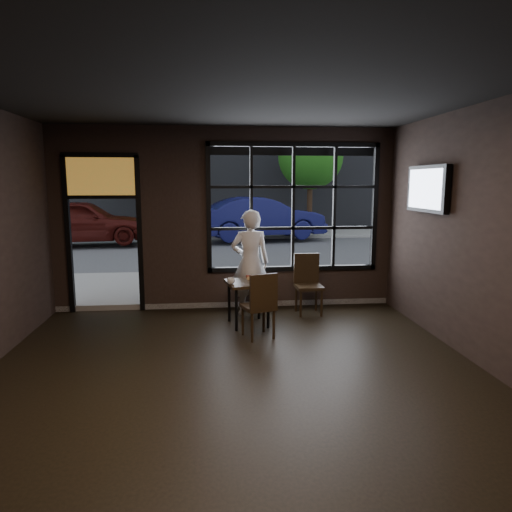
{
  "coord_description": "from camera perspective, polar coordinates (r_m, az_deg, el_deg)",
  "views": [
    {
      "loc": [
        -0.29,
        -4.54,
        2.25
      ],
      "look_at": [
        0.4,
        2.2,
        1.15
      ],
      "focal_mm": 32.0,
      "sensor_mm": 36.0,
      "label": 1
    }
  ],
  "objects": [
    {
      "name": "building_across",
      "position": [
        28.04,
        -5.48,
        19.96
      ],
      "size": [
        28.0,
        12.0,
        15.0
      ],
      "primitive_type": "cube",
      "color": "#5B5956",
      "rests_on": "ground"
    },
    {
      "name": "chair_window",
      "position": [
        7.87,
        6.64,
        -3.58
      ],
      "size": [
        0.46,
        0.46,
        1.03
      ],
      "primitive_type": "cube",
      "rotation": [
        0.0,
        0.0,
        0.02
      ],
      "color": "black",
      "rests_on": "floor"
    },
    {
      "name": "maroon_car",
      "position": [
        17.17,
        -21.02,
        4.06
      ],
      "size": [
        4.8,
        2.34,
        1.58
      ],
      "primitive_type": "imported",
      "rotation": [
        0.0,
        0.0,
        1.68
      ],
      "color": "#3E0D09",
      "rests_on": "street_asphalt"
    },
    {
      "name": "hotdog",
      "position": [
        7.36,
        -0.48,
        -2.7
      ],
      "size": [
        0.21,
        0.1,
        0.06
      ],
      "primitive_type": null,
      "rotation": [
        0.0,
        0.0,
        0.08
      ],
      "color": "tan",
      "rests_on": "cafe_table"
    },
    {
      "name": "man",
      "position": [
        7.74,
        -0.73,
        -0.82
      ],
      "size": [
        0.66,
        0.44,
        1.8
      ],
      "primitive_type": "imported",
      "rotation": [
        0.0,
        0.0,
        3.15
      ],
      "color": "silver",
      "rests_on": "floor"
    },
    {
      "name": "street_asphalt",
      "position": [
        28.64,
        -5.27,
        4.63
      ],
      "size": [
        60.0,
        41.0,
        0.04
      ],
      "primitive_type": "cube",
      "color": "#545456",
      "rests_on": "ground"
    },
    {
      "name": "cafe_table",
      "position": [
        7.27,
        -0.99,
        -5.91
      ],
      "size": [
        0.75,
        0.75,
        0.71
      ],
      "primitive_type": "cube",
      "rotation": [
        0.0,
        0.0,
        0.17
      ],
      "color": "black",
      "rests_on": "floor"
    },
    {
      "name": "ceiling",
      "position": [
        4.65,
        -2.29,
        21.12
      ],
      "size": [
        6.0,
        7.0,
        0.02
      ],
      "primitive_type": "cube",
      "color": "black",
      "rests_on": "ground"
    },
    {
      "name": "tree_right",
      "position": [
        19.83,
        6.82,
        12.18
      ],
      "size": [
        2.74,
        2.74,
        4.68
      ],
      "color": "#332114",
      "rests_on": "street_asphalt"
    },
    {
      "name": "chair_near",
      "position": [
        6.67,
        0.26,
        -6.1
      ],
      "size": [
        0.54,
        0.54,
        0.98
      ],
      "primitive_type": "cube",
      "rotation": [
        0.0,
        0.0,
        3.46
      ],
      "color": "black",
      "rests_on": "floor"
    },
    {
      "name": "window_frame",
      "position": [
        8.19,
        4.67,
        6.04
      ],
      "size": [
        3.06,
        0.12,
        2.28
      ],
      "primitive_type": "cube",
      "color": "black",
      "rests_on": "ground"
    },
    {
      "name": "tree_left",
      "position": [
        20.23,
        -14.31,
        11.72
      ],
      "size": [
        2.69,
        2.69,
        4.59
      ],
      "color": "#332114",
      "rests_on": "street_asphalt"
    },
    {
      "name": "floor",
      "position": [
        5.08,
        -2.05,
        -17.19
      ],
      "size": [
        6.0,
        7.0,
        0.02
      ],
      "primitive_type": "cube",
      "color": "black",
      "rests_on": "ground"
    },
    {
      "name": "stained_transom",
      "position": [
        8.25,
        -18.79,
        9.43
      ],
      "size": [
        1.2,
        0.06,
        0.7
      ],
      "primitive_type": "cube",
      "color": "orange",
      "rests_on": "ground"
    },
    {
      "name": "navy_car",
      "position": [
        17.46,
        0.62,
        4.77
      ],
      "size": [
        5.09,
        2.64,
        1.6
      ],
      "primitive_type": "imported",
      "rotation": [
        0.0,
        0.0,
        1.78
      ],
      "color": "#111346",
      "rests_on": "street_asphalt"
    },
    {
      "name": "cup",
      "position": [
        7.02,
        -3.14,
        -3.14
      ],
      "size": [
        0.14,
        0.14,
        0.1
      ],
      "primitive_type": "imported",
      "rotation": [
        0.0,
        0.0,
        -0.15
      ],
      "color": "silver",
      "rests_on": "cafe_table"
    },
    {
      "name": "tv",
      "position": [
        7.27,
        20.66,
        7.86
      ],
      "size": [
        0.13,
        1.17,
        0.69
      ],
      "primitive_type": "cube",
      "color": "black",
      "rests_on": "wall_right"
    }
  ]
}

